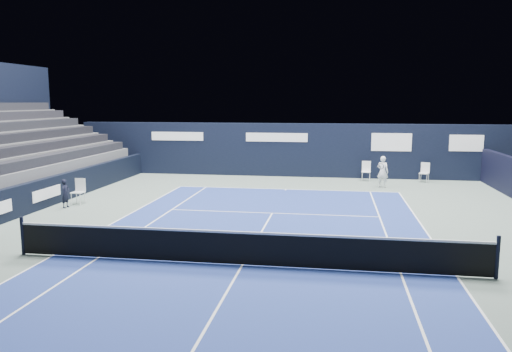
% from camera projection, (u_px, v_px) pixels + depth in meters
% --- Properties ---
extents(ground, '(48.00, 48.00, 0.00)m').
position_uv_depth(ground, '(254.00, 245.00, 15.30)').
color(ground, '#58685F').
rests_on(ground, ground).
extents(court_surface, '(10.97, 23.77, 0.01)m').
position_uv_depth(court_surface, '(242.00, 265.00, 13.34)').
color(court_surface, navy).
rests_on(court_surface, ground).
extents(folding_chair_back_a, '(0.51, 0.54, 1.08)m').
position_uv_depth(folding_chair_back_a, '(366.00, 168.00, 27.74)').
color(folding_chair_back_a, white).
rests_on(folding_chair_back_a, ground).
extents(folding_chair_back_b, '(0.61, 0.60, 1.07)m').
position_uv_depth(folding_chair_back_b, '(425.00, 171.00, 27.17)').
color(folding_chair_back_b, silver).
rests_on(folding_chair_back_b, ground).
extents(line_judge_chair, '(0.50, 0.48, 1.08)m').
position_uv_depth(line_judge_chair, '(79.00, 189.00, 21.43)').
color(line_judge_chair, white).
rests_on(line_judge_chair, ground).
extents(line_judge, '(0.34, 0.47, 1.19)m').
position_uv_depth(line_judge, '(65.00, 193.00, 20.59)').
color(line_judge, black).
rests_on(line_judge, ground).
extents(court_markings, '(11.03, 23.83, 0.00)m').
position_uv_depth(court_markings, '(242.00, 265.00, 13.34)').
color(court_markings, white).
rests_on(court_markings, court_surface).
extents(tennis_net, '(12.90, 0.10, 1.10)m').
position_uv_depth(tennis_net, '(242.00, 247.00, 13.27)').
color(tennis_net, black).
rests_on(tennis_net, ground).
extents(back_sponsor_wall, '(26.00, 0.63, 3.10)m').
position_uv_depth(back_sponsor_wall, '(294.00, 150.00, 29.23)').
color(back_sponsor_wall, black).
rests_on(back_sponsor_wall, ground).
extents(side_barrier_left, '(0.33, 22.00, 1.20)m').
position_uv_depth(side_barrier_left, '(43.00, 193.00, 20.57)').
color(side_barrier_left, black).
rests_on(side_barrier_left, ground).
extents(tennis_player, '(0.69, 0.91, 1.61)m').
position_uv_depth(tennis_player, '(383.00, 172.00, 25.49)').
color(tennis_player, white).
rests_on(tennis_player, ground).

